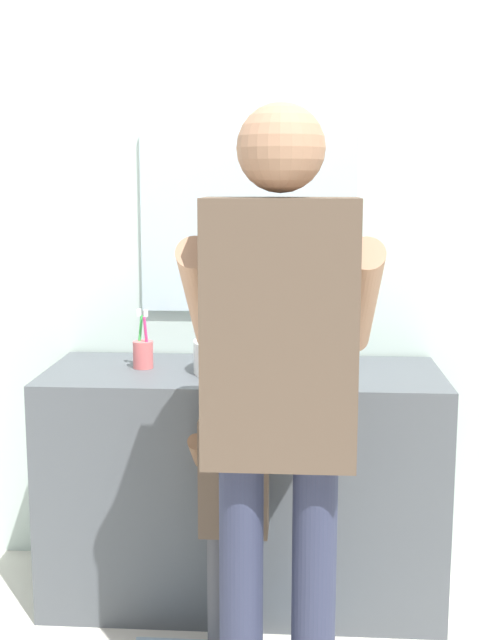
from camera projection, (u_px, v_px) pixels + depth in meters
The scene contains 8 objects.
ground_plane at pixel (237, 638), 2.68m from camera, with size 14.00×14.00×0.00m, color silver.
back_wall at pixel (249, 213), 3.07m from camera, with size 4.40×0.10×2.70m.
vanity_cabinet at pixel (243, 484), 2.91m from camera, with size 1.36×0.54×0.82m, color #4C5156.
sink_basin at pixel (243, 356), 2.81m from camera, with size 0.34×0.34×0.11m.
faucet at pixel (246, 337), 3.01m from camera, with size 0.18×0.14×0.18m.
toothbrush_cup at pixel (143, 353), 2.87m from camera, with size 0.07×0.07×0.21m.
child_toddler at pixel (234, 492), 2.49m from camera, with size 0.28×0.28×0.90m.
adult_parent at pixel (279, 371), 2.09m from camera, with size 0.51×0.54×1.65m.
Camera 1 is at (0.18, -2.47, 1.47)m, focal length 46.35 mm.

